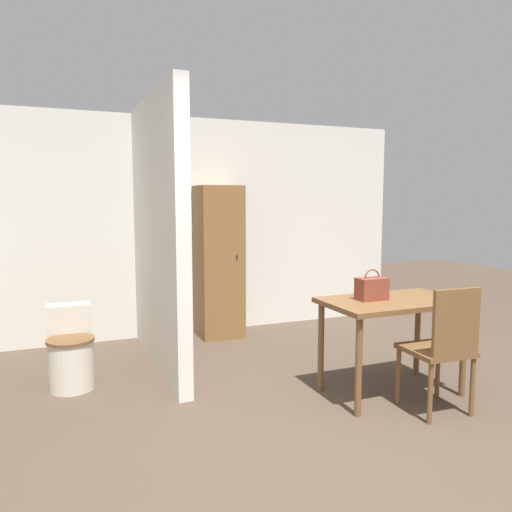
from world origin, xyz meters
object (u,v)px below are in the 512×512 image
(wooden_chair, at_px, (443,345))
(toilet, at_px, (71,353))
(dining_table, at_px, (392,311))
(wooden_cabinet, at_px, (219,262))
(handbag, at_px, (372,288))

(wooden_chair, relative_size, toilet, 1.43)
(dining_table, xyz_separation_m, wooden_chair, (0.09, -0.47, -0.16))
(wooden_chair, height_order, wooden_cabinet, wooden_cabinet)
(dining_table, height_order, wooden_chair, wooden_chair)
(toilet, distance_m, wooden_cabinet, 2.04)
(wooden_chair, distance_m, toilet, 2.97)
(toilet, bearing_deg, dining_table, -25.46)
(handbag, relative_size, wooden_cabinet, 0.14)
(toilet, bearing_deg, wooden_cabinet, 32.34)
(wooden_chair, xyz_separation_m, wooden_cabinet, (-0.83, 2.66, 0.34))
(wooden_chair, bearing_deg, dining_table, 103.60)
(wooden_chair, distance_m, handbag, 0.68)
(dining_table, bearing_deg, wooden_chair, -79.22)
(dining_table, distance_m, wooden_chair, 0.50)
(wooden_chair, bearing_deg, wooden_cabinet, 110.20)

